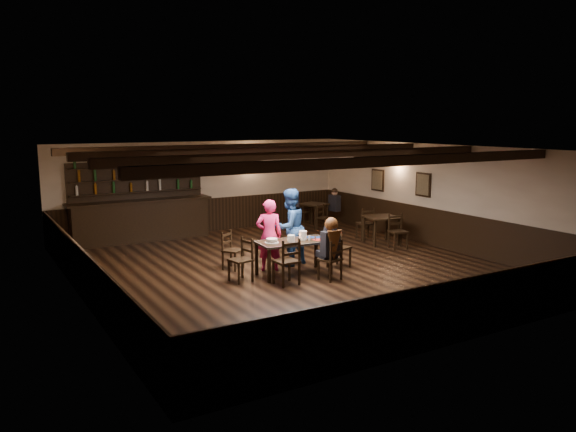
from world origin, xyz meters
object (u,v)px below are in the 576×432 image
man_blue (289,227)px  bar_counter (140,215)px  chair_near_right (333,257)px  cake (272,241)px  woman_pink (269,235)px  dining_table (294,244)px  chair_near_left (289,258)px

man_blue → bar_counter: size_ratio=0.45×
chair_near_right → cake: 1.33m
woman_pink → man_blue: (0.63, 0.17, 0.09)m
dining_table → woman_pink: size_ratio=1.03×
chair_near_right → chair_near_left: bearing=171.2°
chair_near_left → chair_near_right: size_ratio=1.12×
woman_pink → cake: size_ratio=5.40×
cake → man_blue: bearing=39.6°
woman_pink → man_blue: bearing=-141.8°
chair_near_right → man_blue: 1.61m
chair_near_right → cake: bearing=138.9°
chair_near_right → bar_counter: 6.42m
cake → bar_counter: size_ratio=0.08×
chair_near_left → woman_pink: bearing=79.5°
man_blue → dining_table: bearing=51.2°
bar_counter → dining_table: bearing=-70.6°
woman_pink → man_blue: 0.66m
woman_pink → bar_counter: size_ratio=0.41×
woman_pink → bar_counter: bar_counter is taller
dining_table → chair_near_right: bearing=-59.1°
dining_table → woman_pink: woman_pink is taller
chair_near_right → cake: (-0.98, 0.85, 0.29)m
man_blue → bar_counter: 4.94m
dining_table → bar_counter: size_ratio=0.42×
man_blue → cake: (-0.86, -0.71, -0.09)m
dining_table → chair_near_right: size_ratio=1.89×
cake → bar_counter: (-1.33, 5.14, -0.07)m
cake → bar_counter: bar_counter is taller
bar_counter → cake: bearing=-75.5°
chair_near_left → man_blue: (0.86, 1.41, 0.32)m
woman_pink → chair_near_right: bearing=141.3°
bar_counter → chair_near_right: bearing=-69.0°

